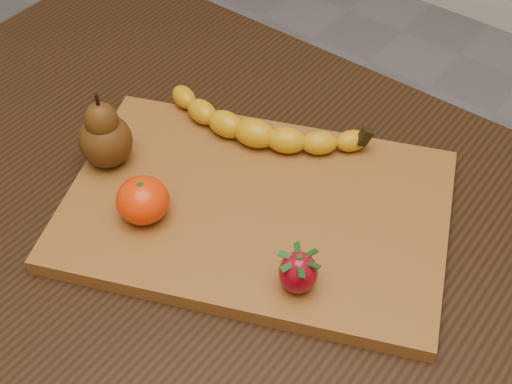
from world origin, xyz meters
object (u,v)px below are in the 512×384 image
Objects in this scene: cutting_board at (256,209)px; table at (203,245)px; mandarin at (143,200)px; pear at (103,129)px.

table is at bearing 170.57° from cutting_board.
cutting_board is 7.27× the size of mandarin.
mandarin is (0.10, -0.04, -0.03)m from pear.
mandarin reaches higher than table.
table is 0.21m from pear.
pear is at bearing 172.70° from cutting_board.
cutting_board is at bearing 45.32° from mandarin.
table is 2.22× the size of cutting_board.
pear is 1.67× the size of mandarin.
pear is 0.11m from mandarin.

